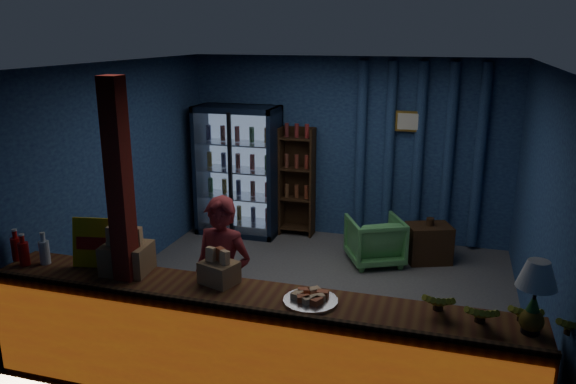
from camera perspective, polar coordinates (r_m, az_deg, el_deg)
name	(u,v)px	position (r m, az deg, el deg)	size (l,w,h in m)	color
ground	(307,298)	(6.48, 1.98, -10.75)	(4.60, 4.60, 0.00)	#515154
room_walls	(309,164)	(5.95, 2.12, 2.89)	(4.60, 4.60, 4.60)	navy
counter	(247,349)	(4.66, -4.21, -15.58)	(4.40, 0.57, 0.99)	brown
support_post	(124,238)	(4.76, -16.32, -4.51)	(0.16, 0.16, 2.60)	maroon
beverage_cooler	(240,171)	(8.34, -4.91, 2.15)	(1.20, 0.62, 1.90)	black
bottle_shelf	(298,182)	(8.24, 0.98, 1.04)	(0.50, 0.28, 1.60)	#3C2413
curtain_folds	(418,154)	(7.93, 13.10, 3.78)	(1.74, 0.14, 2.50)	navy
framed_picture	(409,121)	(7.82, 12.18, 7.03)	(0.36, 0.04, 0.28)	gold
shopkeeper	(223,280)	(5.12, -6.66, -8.88)	(0.56, 0.37, 1.54)	maroon
green_chair	(375,240)	(7.39, 8.82, -4.88)	(0.66, 0.68, 0.62)	#4F9F54
side_table	(429,243)	(7.60, 14.09, -5.06)	(0.66, 0.57, 0.60)	#3C2413
yellow_sign	(103,243)	(5.09, -18.27, -4.96)	(0.55, 0.20, 0.43)	yellow
soda_bottles	(28,250)	(5.45, -24.89, -5.40)	(0.39, 0.17, 0.29)	red
snack_box_left	(127,256)	(4.95, -16.05, -6.25)	(0.41, 0.35, 0.40)	tan
snack_box_centre	(219,271)	(4.60, -7.02, -7.96)	(0.34, 0.31, 0.29)	tan
pastry_tray	(311,299)	(4.30, 2.31, -10.85)	(0.42, 0.42, 0.07)	silver
banana_bunches	(503,312)	(4.24, 20.97, -11.34)	(1.12, 0.31, 0.18)	yellow
table_lamp	(537,277)	(4.07, 23.99, -7.91)	(0.27, 0.27, 0.52)	black
pineapple	(532,317)	(4.19, 23.53, -11.56)	(0.16, 0.16, 0.28)	brown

